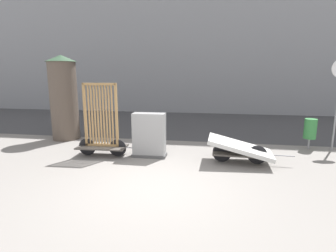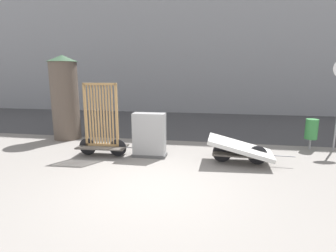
# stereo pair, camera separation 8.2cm
# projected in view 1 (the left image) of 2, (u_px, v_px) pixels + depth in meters

# --- Properties ---
(ground_plane) EXTENTS (60.00, 60.00, 0.00)m
(ground_plane) POSITION_uv_depth(u_px,v_px,m) (153.00, 188.00, 5.67)
(ground_plane) COLOR gray
(road_strip) EXTENTS (56.00, 7.10, 0.01)m
(road_strip) POSITION_uv_depth(u_px,v_px,m) (186.00, 123.00, 13.11)
(road_strip) COLOR #424244
(road_strip) RESTS_ON ground_plane
(bike_cart_with_bedframe) EXTENTS (2.17, 0.75, 2.18)m
(bike_cart_with_bedframe) POSITION_uv_depth(u_px,v_px,m) (102.00, 132.00, 7.77)
(bike_cart_with_bedframe) COLOR #4C4742
(bike_cart_with_bedframe) RESTS_ON ground_plane
(bike_cart_with_mattress) EXTENTS (2.32, 1.10, 0.72)m
(bike_cart_with_mattress) POSITION_uv_depth(u_px,v_px,m) (240.00, 148.00, 7.19)
(bike_cart_with_mattress) COLOR #4C4742
(bike_cart_with_mattress) RESTS_ON ground_plane
(utility_cabinet) EXTENTS (1.01, 0.44, 1.31)m
(utility_cabinet) POSITION_uv_depth(u_px,v_px,m) (149.00, 136.00, 7.73)
(utility_cabinet) COLOR #4C4C4C
(utility_cabinet) RESTS_ON ground_plane
(trash_bin) EXTENTS (0.38, 0.38, 1.00)m
(trash_bin) POSITION_uv_depth(u_px,v_px,m) (310.00, 129.00, 8.51)
(trash_bin) COLOR gray
(trash_bin) RESTS_ON ground_plane
(advertising_column) EXTENTS (1.11, 1.11, 3.10)m
(advertising_column) POSITION_uv_depth(u_px,v_px,m) (64.00, 97.00, 9.70)
(advertising_column) COLOR brown
(advertising_column) RESTS_ON ground_plane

